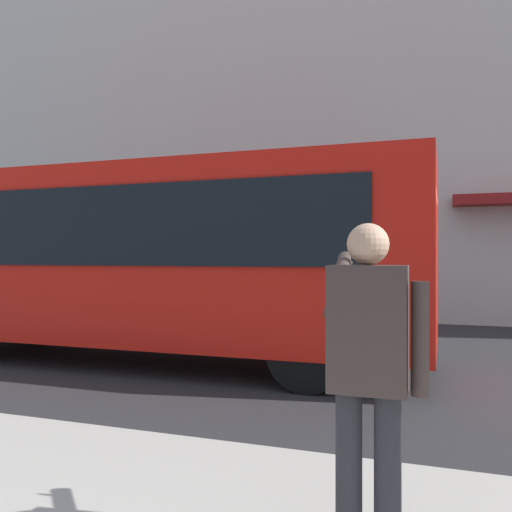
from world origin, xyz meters
The scene contains 4 objects.
ground_plane centered at (0.00, 0.00, 0.00)m, with size 60.00×60.00×0.00m, color #2B2B2D.
building_facade_far centered at (-0.02, -6.80, 5.99)m, with size 28.00×1.55×12.00m.
red_bus centered at (3.51, 0.09, 1.68)m, with size 9.05×2.54×3.08m.
pedestrian_photographer centered at (-0.73, 4.75, 1.14)m, with size 0.53×0.52×1.70m.
Camera 1 is at (-1.10, 7.59, 1.68)m, focal length 37.55 mm.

